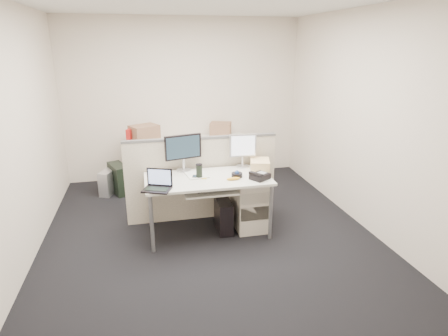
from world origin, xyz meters
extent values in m
cube|color=black|center=(0.00, 0.00, -0.01)|extent=(4.00, 4.50, 0.01)
cube|color=white|center=(0.00, 0.00, 2.70)|extent=(4.00, 4.50, 0.01)
cube|color=beige|center=(0.00, 2.25, 1.35)|extent=(4.00, 0.02, 2.70)
cube|color=beige|center=(0.00, -2.25, 1.35)|extent=(4.00, 0.02, 2.70)
cube|color=beige|center=(-2.00, 0.00, 1.35)|extent=(0.02, 4.50, 2.70)
cube|color=beige|center=(2.00, 0.00, 1.35)|extent=(0.02, 4.50, 2.70)
cube|color=silver|center=(0.00, 0.00, 0.71)|extent=(1.50, 0.75, 0.03)
cylinder|color=slate|center=(-0.70, -0.33, 0.35)|extent=(0.04, 0.04, 0.70)
cylinder|color=slate|center=(-0.70, 0.33, 0.35)|extent=(0.04, 0.04, 0.70)
cylinder|color=slate|center=(0.70, -0.33, 0.35)|extent=(0.04, 0.04, 0.70)
cylinder|color=slate|center=(0.70, 0.33, 0.35)|extent=(0.04, 0.04, 0.70)
cube|color=silver|center=(0.00, -0.18, 0.62)|extent=(0.62, 0.32, 0.02)
cube|color=beige|center=(0.55, 0.05, 0.33)|extent=(0.40, 0.55, 0.65)
cube|color=beige|center=(0.00, 0.45, 0.55)|extent=(2.00, 0.06, 1.10)
cube|color=beige|center=(0.00, 1.93, 0.36)|extent=(2.00, 0.60, 0.72)
cube|color=black|center=(-0.25, 0.32, 0.97)|extent=(0.50, 0.29, 0.47)
cube|color=#B7B7BC|center=(0.52, 0.32, 0.95)|extent=(0.36, 0.19, 0.43)
cube|color=black|center=(-0.62, -0.28, 0.84)|extent=(0.36, 0.32, 0.22)
cylinder|color=black|center=(0.35, -0.05, 0.76)|extent=(0.15, 0.15, 0.05)
cube|color=black|center=(0.60, -0.18, 0.76)|extent=(0.27, 0.26, 0.07)
cube|color=silver|center=(-0.12, 0.12, 0.74)|extent=(0.28, 0.34, 0.01)
cube|color=gold|center=(-0.05, 0.00, 0.74)|extent=(0.09, 0.09, 0.01)
cylinder|color=black|center=(-0.10, 0.02, 0.81)|extent=(0.08, 0.08, 0.16)
ellipsoid|color=yellow|center=(0.28, -0.15, 0.75)|extent=(0.17, 0.05, 0.04)
cube|color=black|center=(-0.15, 0.05, 0.74)|extent=(0.08, 0.11, 0.01)
cube|color=#EECB86|center=(0.72, 0.20, 0.79)|extent=(0.31, 0.36, 0.12)
cube|color=black|center=(0.05, -0.14, 0.64)|extent=(0.43, 0.17, 0.02)
cube|color=black|center=(0.20, 0.02, 0.20)|extent=(0.18, 0.44, 0.40)
cube|color=black|center=(-1.15, 1.63, 0.23)|extent=(0.36, 0.53, 0.46)
cube|color=#B7B7BC|center=(-1.30, 1.63, 0.19)|extent=(0.31, 0.44, 0.38)
cube|color=#9B6A4D|center=(-0.70, 1.81, 0.88)|extent=(0.52, 0.47, 0.31)
cube|color=#9B6A4D|center=(0.60, 2.05, 0.85)|extent=(0.42, 0.37, 0.25)
cube|color=red|center=(-0.90, 1.83, 0.86)|extent=(0.17, 0.30, 0.27)
camera|label=1|loc=(-0.74, -4.18, 2.26)|focal=30.00mm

